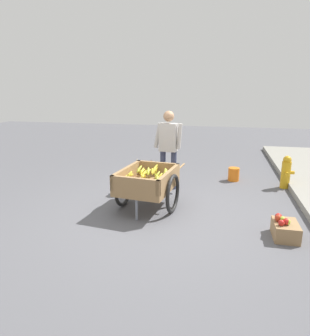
{
  "coord_description": "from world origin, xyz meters",
  "views": [
    {
      "loc": [
        4.42,
        0.89,
        1.97
      ],
      "look_at": [
        -0.08,
        -0.1,
        0.75
      ],
      "focal_mm": 32.23,
      "sensor_mm": 36.0,
      "label": 1
    }
  ],
  "objects_px": {
    "dog": "(141,166)",
    "apple_crate": "(285,229)",
    "vendor_person": "(168,143)",
    "fire_hydrant": "(286,172)",
    "plastic_bucket": "(234,174)",
    "fruit_cart": "(148,183)"
  },
  "relations": [
    {
      "from": "dog",
      "to": "apple_crate",
      "type": "relative_size",
      "value": 1.33
    },
    {
      "from": "vendor_person",
      "to": "apple_crate",
      "type": "bearing_deg",
      "value": 47.75
    },
    {
      "from": "vendor_person",
      "to": "dog",
      "type": "xyz_separation_m",
      "value": [
        -0.64,
        -0.74,
        -0.66
      ]
    },
    {
      "from": "vendor_person",
      "to": "fire_hydrant",
      "type": "relative_size",
      "value": 2.32
    },
    {
      "from": "plastic_bucket",
      "to": "apple_crate",
      "type": "distance_m",
      "value": 2.64
    },
    {
      "from": "fruit_cart",
      "to": "dog",
      "type": "bearing_deg",
      "value": -161.2
    },
    {
      "from": "fire_hydrant",
      "to": "plastic_bucket",
      "type": "distance_m",
      "value": 1.06
    },
    {
      "from": "dog",
      "to": "plastic_bucket",
      "type": "distance_m",
      "value": 2.08
    },
    {
      "from": "fruit_cart",
      "to": "apple_crate",
      "type": "bearing_deg",
      "value": 73.41
    },
    {
      "from": "apple_crate",
      "to": "fire_hydrant",
      "type": "bearing_deg",
      "value": 169.84
    },
    {
      "from": "fruit_cart",
      "to": "apple_crate",
      "type": "relative_size",
      "value": 3.94
    },
    {
      "from": "fruit_cart",
      "to": "plastic_bucket",
      "type": "relative_size",
      "value": 5.99
    },
    {
      "from": "vendor_person",
      "to": "fire_hydrant",
      "type": "distance_m",
      "value": 2.46
    },
    {
      "from": "vendor_person",
      "to": "dog",
      "type": "distance_m",
      "value": 1.18
    },
    {
      "from": "fruit_cart",
      "to": "fire_hydrant",
      "type": "xyz_separation_m",
      "value": [
        -1.66,
        2.47,
        -0.11
      ]
    },
    {
      "from": "dog",
      "to": "apple_crate",
      "type": "height_order",
      "value": "dog"
    },
    {
      "from": "fruit_cart",
      "to": "apple_crate",
      "type": "height_order",
      "value": "fruit_cart"
    },
    {
      "from": "fruit_cart",
      "to": "fire_hydrant",
      "type": "distance_m",
      "value": 2.98
    },
    {
      "from": "fire_hydrant",
      "to": "vendor_person",
      "type": "bearing_deg",
      "value": -77.13
    },
    {
      "from": "dog",
      "to": "fire_hydrant",
      "type": "bearing_deg",
      "value": 88.0
    },
    {
      "from": "plastic_bucket",
      "to": "fruit_cart",
      "type": "bearing_deg",
      "value": -36.82
    },
    {
      "from": "dog",
      "to": "plastic_bucket",
      "type": "relative_size",
      "value": 2.03
    }
  ]
}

